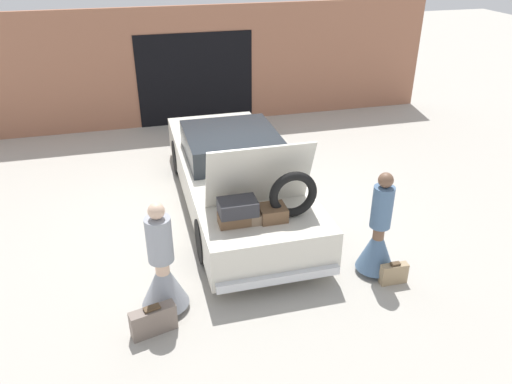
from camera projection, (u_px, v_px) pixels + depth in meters
ground_plane at (236, 204)px, 8.89m from camera, size 40.00×40.00×0.00m
garage_wall_back at (195, 67)px, 12.03m from camera, size 12.00×0.14×2.80m
car at (236, 175)px, 8.60m from camera, size 1.81×5.19×1.82m
person_left at (163, 273)px, 6.21m from camera, size 0.61×0.61×1.54m
person_right at (378, 238)px, 6.88m from camera, size 0.54×0.54×1.56m
suitcase_beside_left_person at (153, 320)px, 5.99m from camera, size 0.58×0.29×0.39m
suitcase_beside_right_person at (394, 273)px, 6.85m from camera, size 0.38×0.13×0.33m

